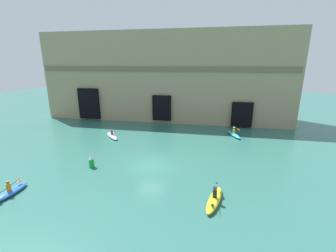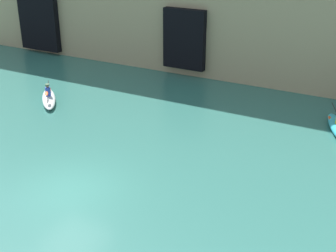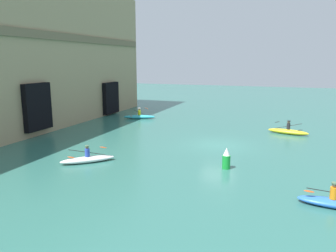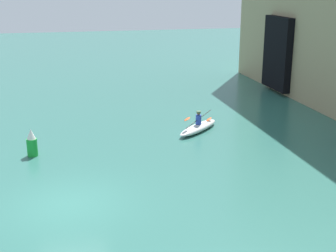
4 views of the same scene
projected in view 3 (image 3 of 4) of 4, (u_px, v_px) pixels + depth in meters
name	position (u px, v px, depth m)	size (l,w,h in m)	color
ground_plane	(219.00, 145.00, 24.56)	(120.00, 120.00, 0.00)	#2D665B
kayak_blue	(333.00, 202.00, 14.16)	(1.00, 2.93, 1.11)	blue
kayak_white	(88.00, 159.00, 20.35)	(2.79, 2.96, 1.09)	white
kayak_yellow	(288.00, 131.00, 28.21)	(1.51, 3.48, 1.18)	yellow
kayak_cyan	(139.00, 116.00, 35.71)	(1.89, 3.45, 1.23)	#33B2C6
marker_buoy	(226.00, 159.00, 19.13)	(0.47, 0.47, 1.27)	green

